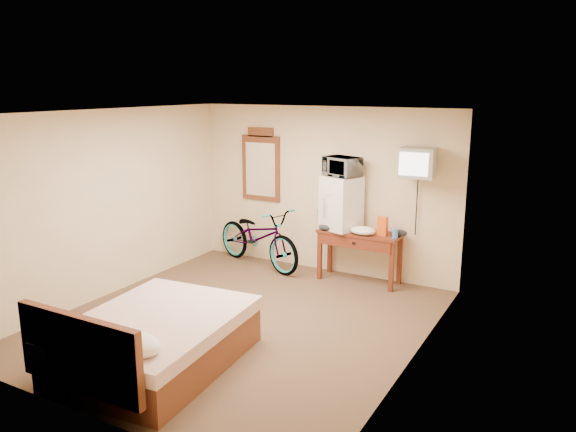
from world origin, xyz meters
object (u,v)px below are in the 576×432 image
Objects in this scene: microwave at (342,167)px; bicycle at (258,236)px; wall_mirror at (261,165)px; mini_fridge at (341,203)px; desk at (359,241)px; crt_television at (418,163)px; blue_cup at (395,233)px; bed at (151,340)px.

microwave reaches higher than bicycle.
wall_mirror reaches higher than microwave.
desk is at bearing -5.99° from mini_fridge.
desk is 1.43m from crt_television.
microwave is 1.81m from bicycle.
microwave is (-0.30, 0.03, 1.05)m from desk.
blue_cup is 2.49m from wall_mirror.
wall_mirror is at bearing 172.08° from blue_cup.
bed is at bearing -148.49° from bicycle.
crt_television is at bearing 1.30° from desk.
bed is at bearing -75.57° from wall_mirror.
desk is at bearing 75.71° from bed.
blue_cup is at bearing -6.05° from mini_fridge.
bed is (0.80, -3.33, -0.18)m from bicycle.
desk is 8.87× the size of blue_cup.
crt_television is at bearing -5.52° from wall_mirror.
microwave is at bearing -68.40° from bicycle.
blue_cup is 3.65m from bed.
blue_cup is at bearing -72.13° from bicycle.
microwave reaches higher than desk.
crt_television reaches higher than blue_cup.
desk is 1.04× the size of wall_mirror.
mini_fridge is at bearing 173.95° from blue_cup.
crt_television is at bearing -0.71° from mini_fridge.
microwave is at bearing 173.93° from blue_cup.
wall_mirror is (-1.50, 0.24, 0.41)m from mini_fridge.
mini_fridge is 3.56m from bed.
wall_mirror is at bearing 104.43° from bed.
bed reaches higher than desk.
bicycle is at bearing 179.89° from blue_cup.
desk is 2.06× the size of crt_television.
bicycle reaches higher than desk.
wall_mirror is 1.13m from bicycle.
bicycle is at bearing -155.87° from microwave.
mini_fridge is 0.68× the size of wall_mirror.
crt_television is 0.51× the size of wall_mirror.
bicycle reaches higher than blue_cup.
mini_fridge is 1.28m from crt_television.
mini_fridge is at bearing 179.29° from crt_television.
bicycle is (-1.36, -0.09, -1.19)m from microwave.
desk is 1.67m from bicycle.
microwave is 0.44× the size of wall_mirror.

